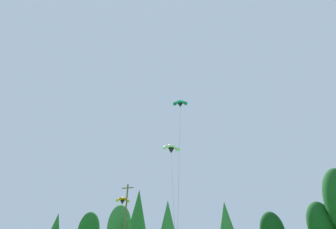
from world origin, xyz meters
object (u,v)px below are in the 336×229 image
object	(u,v)px
parafoil_kite_far_orange	(123,201)
parafoil_kite_low_teal	(180,104)
utility_pole	(125,222)
parafoil_kite_high_purple	(122,200)
parafoil_kite_mid_white	(171,149)

from	to	relation	value
parafoil_kite_far_orange	parafoil_kite_low_teal	xyz separation A→B (m)	(13.68, -8.69, 13.64)
utility_pole	parafoil_kite_low_teal	bearing A→B (deg)	-24.63
parafoil_kite_high_purple	parafoil_kite_low_teal	bearing A→B (deg)	-35.51
parafoil_kite_far_orange	parafoil_kite_low_teal	distance (m)	21.18
parafoil_kite_high_purple	parafoil_kite_mid_white	xyz separation A→B (m)	(13.11, -10.68, 5.00)
utility_pole	parafoil_kite_far_orange	world-z (taller)	utility_pole
parafoil_kite_mid_white	parafoil_kite_far_orange	xyz separation A→B (m)	(-12.08, 8.88, -5.53)
parafoil_kite_high_purple	parafoil_kite_far_orange	size ratio (longest dim) A/B	1.09
parafoil_kite_high_purple	parafoil_kite_mid_white	world-z (taller)	parafoil_kite_mid_white
utility_pole	parafoil_kite_low_teal	world-z (taller)	parafoil_kite_low_teal
parafoil_kite_mid_white	parafoil_kite_high_purple	bearing A→B (deg)	140.83
parafoil_kite_high_purple	parafoil_kite_far_orange	bearing A→B (deg)	-60.39
parafoil_kite_far_orange	utility_pole	bearing A→B (deg)	-54.18
parafoil_kite_far_orange	parafoil_kite_low_teal	bearing A→B (deg)	-32.44
utility_pole	parafoil_kite_far_orange	size ratio (longest dim) A/B	0.76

